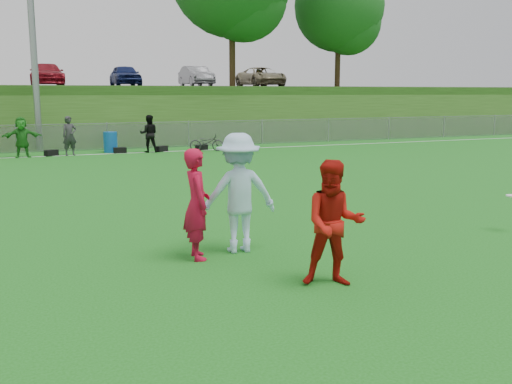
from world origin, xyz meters
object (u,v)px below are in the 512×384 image
player_red_left (197,204)px  player_blue (238,193)px  recycling_bin (110,142)px  player_red_center (334,223)px  bicycle (207,142)px

player_red_left → player_blue: (0.78, 0.15, 0.11)m
player_blue → recycling_bin: player_blue is taller
player_red_center → player_blue: 2.24m
player_red_left → bicycle: 17.43m
recycling_bin → bicycle: (4.20, -1.18, -0.05)m
player_red_center → bicycle: 18.99m
player_red_center → bicycle: player_red_center is taller
player_blue → bicycle: 17.06m
player_red_center → recycling_bin: size_ratio=1.92×
player_blue → bicycle: player_blue is taller
player_blue → player_red_center: bearing=110.8°
player_red_left → player_blue: player_blue is taller
player_blue → bicycle: bearing=-100.8°
bicycle → player_blue: bearing=-175.3°
player_red_center → recycling_bin: 19.75m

